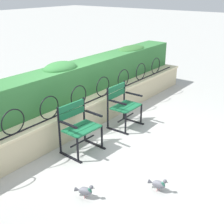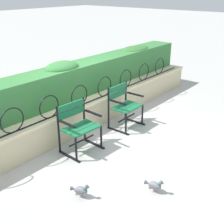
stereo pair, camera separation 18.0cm
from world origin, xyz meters
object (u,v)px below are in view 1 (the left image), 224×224
pigeon_near_chairs (85,191)px  pigeon_far_side (158,184)px  park_chair_right (123,104)px  park_chair_left (79,126)px

pigeon_near_chairs → pigeon_far_side: same height
pigeon_near_chairs → pigeon_far_side: 1.02m
pigeon_near_chairs → park_chair_right: bearing=23.1°
pigeon_near_chairs → pigeon_far_side: (0.73, -0.71, 0.00)m
park_chair_left → pigeon_far_side: (-0.17, -1.66, -0.35)m
park_chair_right → pigeon_near_chairs: park_chair_right is taller
park_chair_left → pigeon_far_side: park_chair_left is taller
park_chair_right → pigeon_far_side: 2.20m
park_chair_right → pigeon_far_side: bearing=-131.1°
park_chair_left → pigeon_far_side: size_ratio=2.96×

